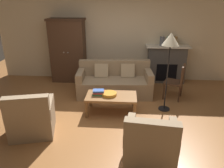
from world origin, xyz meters
TOP-DOWN VIEW (x-y plane):
  - ground_plane at (0.00, 0.00)m, footprint 9.60×9.60m
  - back_wall at (0.00, 2.55)m, footprint 7.20×0.10m
  - fireplace at (1.55, 2.30)m, footprint 1.26×0.48m
  - armoire at (-1.40, 2.22)m, footprint 1.06×0.57m
  - couch at (0.05, 1.26)m, footprint 1.97×0.98m
  - coffee_table at (0.05, 0.22)m, footprint 1.10×0.60m
  - fruit_bowl at (0.00, 0.22)m, footprint 0.33×0.33m
  - book_stack at (-0.24, 0.24)m, footprint 0.26×0.19m
  - mantel_vase_slate at (1.37, 2.28)m, footprint 0.14×0.14m
  - mantel_vase_jade at (1.55, 2.28)m, footprint 0.13×0.13m
  - mantel_vase_bronze at (1.73, 2.28)m, footprint 0.14×0.14m
  - armchair_near_left at (-1.37, -0.68)m, footprint 0.92×0.93m
  - armchair_near_right at (0.76, -1.30)m, footprint 0.86×0.85m
  - side_chair_wooden at (1.64, 1.07)m, footprint 0.57×0.57m
  - floor_lamp at (1.25, 0.46)m, footprint 0.36×0.36m
  - dog at (-1.72, 0.16)m, footprint 0.23×0.57m

SIDE VIEW (x-z plane):
  - ground_plane at x=0.00m, z-range 0.00..0.00m
  - dog at x=-1.72m, z-range 0.05..0.44m
  - armchair_near_left at x=-1.37m, z-range -0.12..0.76m
  - armchair_near_right at x=0.76m, z-range -0.12..0.76m
  - couch at x=0.05m, z-range -0.11..0.75m
  - coffee_table at x=0.05m, z-range 0.16..0.58m
  - fruit_bowl at x=0.00m, z-range 0.42..0.48m
  - book_stack at x=-0.24m, z-range 0.42..0.53m
  - side_chair_wooden at x=1.64m, z-range 0.06..0.96m
  - fireplace at x=1.55m, z-range 0.01..1.13m
  - armoire at x=-1.40m, z-range 0.00..1.88m
  - mantel_vase_jade at x=1.55m, z-range 1.12..1.38m
  - mantel_vase_slate at x=1.37m, z-range 1.12..1.38m
  - mantel_vase_bronze at x=1.73m, z-range 1.12..1.39m
  - back_wall at x=0.00m, z-range 0.00..2.80m
  - floor_lamp at x=1.25m, z-range 0.64..2.39m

